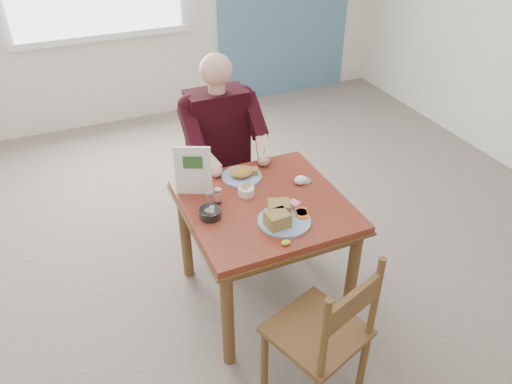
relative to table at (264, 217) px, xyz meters
name	(u,v)px	position (x,y,z in m)	size (l,w,h in m)	color
floor	(264,294)	(0.00, 0.00, -0.64)	(6.00, 6.00, 0.00)	#6B5F56
lemon_wedge	(286,242)	(-0.06, -0.39, 0.13)	(0.05, 0.03, 0.03)	yellow
napkin	(301,180)	(0.28, 0.09, 0.14)	(0.08, 0.07, 0.05)	white
metal_dish	(305,181)	(0.31, 0.10, 0.12)	(0.08, 0.08, 0.01)	silver
table	(264,217)	(0.00, 0.00, 0.00)	(0.92, 0.92, 0.75)	maroon
chair_far	(219,174)	(0.00, 0.80, -0.16)	(0.42, 0.42, 0.95)	brown
chair_near	(324,335)	(-0.04, -0.78, -0.16)	(0.53, 0.53, 0.95)	brown
diner	(222,139)	(0.00, 0.71, 0.17)	(0.53, 0.56, 1.39)	tan
near_plate	(282,216)	(0.01, -0.21, 0.15)	(0.32, 0.31, 0.10)	white
far_plate	(243,174)	(-0.02, 0.29, 0.14)	(0.32, 0.32, 0.07)	white
caddy	(246,191)	(-0.07, 0.11, 0.14)	(0.10, 0.10, 0.07)	white
shakers	(214,197)	(-0.28, 0.09, 0.16)	(0.10, 0.06, 0.10)	white
creamer	(210,213)	(-0.33, -0.01, 0.14)	(0.14, 0.14, 0.06)	white
menu	(193,170)	(-0.34, 0.24, 0.27)	(0.20, 0.10, 0.31)	white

